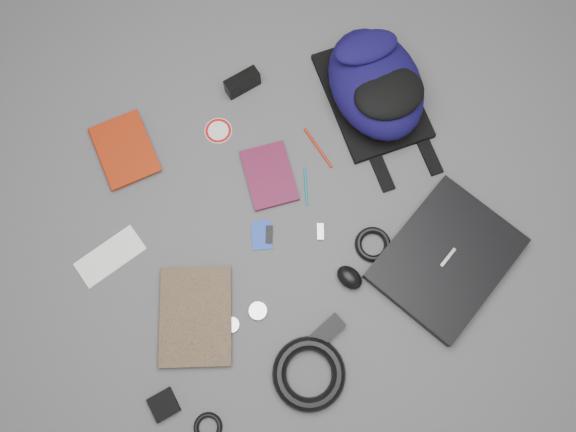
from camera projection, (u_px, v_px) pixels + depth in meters
name	position (u px, v px, depth m)	size (l,w,h in m)	color
ground	(288.00, 218.00, 1.73)	(4.00, 4.00, 0.00)	#4F4F51
backpack	(376.00, 84.00, 1.74)	(0.30, 0.43, 0.18)	black
laptop	(446.00, 258.00, 1.67)	(0.41, 0.32, 0.04)	black
textbook_red	(99.00, 160.00, 1.76)	(0.17, 0.23, 0.02)	maroon
comic_book	(159.00, 317.00, 1.64)	(0.21, 0.29, 0.02)	#9E740B
envelope	(110.00, 256.00, 1.69)	(0.20, 0.09, 0.00)	white
dvd_case	(269.00, 176.00, 1.75)	(0.14, 0.20, 0.02)	#490E26
compact_camera	(242.00, 83.00, 1.81)	(0.11, 0.04, 0.06)	black
sticker_disc	(218.00, 131.00, 1.80)	(0.09, 0.09, 0.00)	white
pen_teal	(306.00, 186.00, 1.75)	(0.01, 0.01, 0.12)	#0E7381
pen_red	(318.00, 148.00, 1.78)	(0.01, 0.01, 0.16)	#B41F0D
id_badge	(262.00, 235.00, 1.71)	(0.06, 0.09, 0.00)	#173AB3
usb_black	(269.00, 235.00, 1.71)	(0.02, 0.05, 0.01)	black
usb_silver	(320.00, 232.00, 1.71)	(0.02, 0.05, 0.01)	#A6A6A9
mouse	(349.00, 278.00, 1.66)	(0.06, 0.08, 0.04)	black
headphone_left	(258.00, 311.00, 1.65)	(0.05, 0.05, 0.01)	silver
headphone_right	(232.00, 325.00, 1.64)	(0.05, 0.05, 0.01)	#BDBDBF
cable_coil	(373.00, 244.00, 1.69)	(0.11, 0.11, 0.02)	black
power_brick	(326.00, 332.00, 1.62)	(0.11, 0.05, 0.03)	black
power_cord_coil	(309.00, 374.00, 1.59)	(0.21, 0.21, 0.04)	black
pouch	(164.00, 405.00, 1.58)	(0.07, 0.07, 0.02)	black
earbud_coil	(208.00, 427.00, 1.56)	(0.08, 0.08, 0.02)	black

